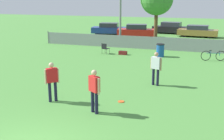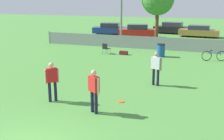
% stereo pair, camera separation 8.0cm
% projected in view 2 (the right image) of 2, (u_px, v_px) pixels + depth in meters
% --- Properties ---
extents(fence_backline, '(20.19, 0.07, 1.21)m').
position_uv_depth(fence_backline, '(151.00, 43.00, 24.06)').
color(fence_backline, gray).
rests_on(fence_backline, ground_plane).
extents(player_receiver_white, '(0.59, 0.34, 1.70)m').
position_uv_depth(player_receiver_white, '(156.00, 66.00, 13.95)').
color(player_receiver_white, '#191933').
rests_on(player_receiver_white, ground_plane).
extents(player_thrower_red, '(0.53, 0.42, 1.70)m').
position_uv_depth(player_thrower_red, '(94.00, 88.00, 10.54)').
color(player_thrower_red, '#191933').
rests_on(player_thrower_red, ground_plane).
extents(player_defender_red, '(0.47, 0.47, 1.70)m').
position_uv_depth(player_defender_red, '(52.00, 79.00, 11.75)').
color(player_defender_red, '#191933').
rests_on(player_defender_red, ground_plane).
extents(frisbee_disc, '(0.28, 0.28, 0.03)m').
position_uv_depth(frisbee_disc, '(121.00, 102.00, 11.91)').
color(frisbee_disc, '#E5591E').
rests_on(frisbee_disc, ground_plane).
extents(folding_chair_sideline, '(0.58, 0.58, 0.84)m').
position_uv_depth(folding_chair_sideline, '(106.00, 48.00, 22.12)').
color(folding_chair_sideline, '#333338').
rests_on(folding_chair_sideline, ground_plane).
extents(bicycle_sideline, '(1.68, 0.61, 0.75)m').
position_uv_depth(bicycle_sideline, '(214.00, 56.00, 19.68)').
color(bicycle_sideline, black).
rests_on(bicycle_sideline, ground_plane).
extents(trash_bin, '(0.61, 0.61, 0.98)m').
position_uv_depth(trash_bin, '(161.00, 50.00, 21.05)').
color(trash_bin, '#194C99').
rests_on(trash_bin, ground_plane).
extents(gear_bag_sideline, '(0.63, 0.34, 0.31)m').
position_uv_depth(gear_bag_sideline, '(124.00, 53.00, 21.89)').
color(gear_bag_sideline, maroon).
rests_on(gear_bag_sideline, ground_plane).
extents(parked_car_blue, '(4.37, 2.51, 1.41)m').
position_uv_depth(parked_car_blue, '(110.00, 29.00, 34.01)').
color(parked_car_blue, black).
rests_on(parked_car_blue, ground_plane).
extents(parked_car_red, '(4.53, 2.45, 1.45)m').
position_uv_depth(parked_car_red, '(138.00, 31.00, 31.71)').
color(parked_car_red, black).
rests_on(parked_car_red, ground_plane).
extents(parked_car_dark, '(4.59, 2.06, 1.43)m').
position_uv_depth(parked_car_dark, '(172.00, 28.00, 34.84)').
color(parked_car_dark, black).
rests_on(parked_car_dark, ground_plane).
extents(parked_car_tan, '(4.48, 2.00, 1.33)m').
position_uv_depth(parked_car_tan, '(199.00, 31.00, 31.80)').
color(parked_car_tan, black).
rests_on(parked_car_tan, ground_plane).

